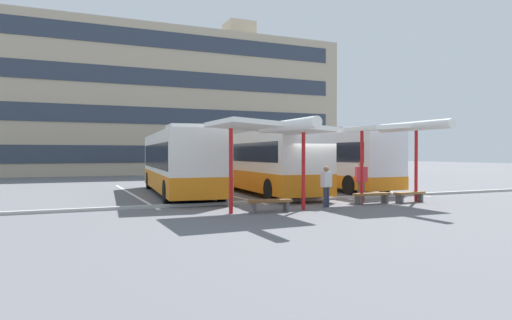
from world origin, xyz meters
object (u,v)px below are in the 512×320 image
coach_bus_0 (179,164)px  waiting_passenger_1 (326,184)px  bench_1 (372,196)px  bench_0 (270,203)px  waiting_shelter_1 (394,129)px  coach_bus_2 (328,161)px  coach_bus_1 (259,163)px  waiting_passenger_0 (361,178)px  bench_2 (410,195)px  waiting_shelter_0 (272,129)px

coach_bus_0 → waiting_passenger_1: bearing=-62.9°
bench_1 → waiting_passenger_1: 2.46m
bench_0 → waiting_shelter_1: size_ratio=0.33×
coach_bus_2 → waiting_passenger_1: (-4.95, -7.70, -0.75)m
bench_1 → waiting_passenger_1: size_ratio=1.05×
coach_bus_1 → waiting_passenger_0: 6.50m
coach_bus_1 → waiting_passenger_1: coach_bus_1 is taller
coach_bus_1 → waiting_passenger_0: (2.24, -6.08, -0.59)m
bench_0 → bench_2: same height
bench_1 → waiting_passenger_0: waiting_passenger_0 is taller
waiting_shelter_1 → waiting_passenger_0: 2.55m
coach_bus_0 → waiting_shelter_0: size_ratio=2.40×
coach_bus_2 → coach_bus_1: bearing=-174.9°
waiting_shelter_1 → bench_1: waiting_shelter_1 is taller
coach_bus_2 → waiting_passenger_1: 9.18m
coach_bus_1 → coach_bus_2: (4.64, 0.41, 0.06)m
coach_bus_1 → coach_bus_0: bearing=174.7°
waiting_shelter_0 → bench_0: bearing=90.0°
bench_0 → waiting_shelter_1: (5.93, 0.43, 2.78)m
waiting_shelter_0 → bench_0: (0.00, 0.14, -2.64)m
waiting_shelter_1 → coach_bus_0: bearing=133.0°
coach_bus_0 → bench_0: coach_bus_0 is taller
waiting_shelter_0 → bench_1: bearing=10.0°
waiting_shelter_0 → waiting_shelter_1: size_ratio=1.01×
coach_bus_0 → coach_bus_2: 8.89m
coach_bus_0 → bench_2: coach_bus_0 is taller
waiting_shelter_0 → waiting_passenger_1: size_ratio=3.09×
bench_1 → waiting_passenger_1: bearing=-173.8°
waiting_passenger_0 → waiting_passenger_1: waiting_passenger_0 is taller
waiting_shelter_1 → coach_bus_1: bearing=112.0°
bench_0 → waiting_passenger_0: 5.51m
bench_1 → waiting_passenger_0: bearing=80.0°
waiting_shelter_1 → waiting_passenger_0: size_ratio=2.79×
bench_2 → bench_0: bearing=-175.7°
coach_bus_1 → waiting_passenger_0: size_ratio=7.17×
coach_bus_2 → waiting_shelter_1: 8.06m
waiting_shelter_0 → bench_1: (5.03, 0.89, -2.63)m
coach_bus_1 → waiting_passenger_1: (-0.31, -7.28, -0.69)m
coach_bus_1 → waiting_shelter_1: 8.06m
waiting_shelter_0 → waiting_passenger_0: waiting_shelter_0 is taller
bench_2 → waiting_passenger_0: (-1.63, 1.18, 0.69)m
waiting_shelter_1 → waiting_shelter_0: bearing=-174.4°
coach_bus_1 → waiting_shelter_0: 8.56m
coach_bus_1 → bench_2: coach_bus_1 is taller
coach_bus_0 → bench_1: coach_bus_0 is taller
waiting_shelter_1 → waiting_passenger_1: waiting_shelter_1 is taller
waiting_passenger_1 → waiting_passenger_0: bearing=25.4°
bench_2 → bench_1: bearing=172.7°
waiting_passenger_0 → waiting_shelter_0: bearing=-160.5°
coach_bus_0 → waiting_shelter_0: (1.28, -8.31, 1.39)m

